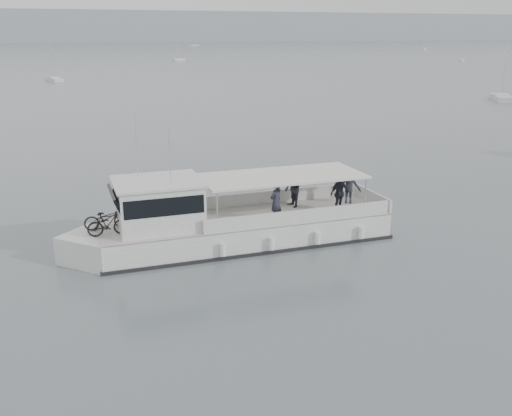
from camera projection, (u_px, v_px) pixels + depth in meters
name	position (u px, v px, depth m)	size (l,w,h in m)	color
ground	(123.00, 256.00, 24.77)	(1400.00, 1400.00, 0.00)	#515C60
headland	(44.00, 27.00, 523.90)	(1400.00, 90.00, 28.00)	#939EA8
tour_boat	(218.00, 224.00, 25.68)	(15.06, 4.01, 6.30)	white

